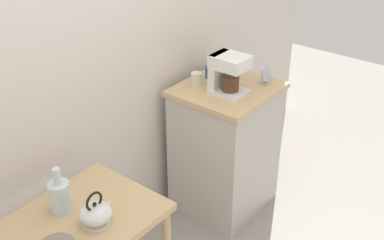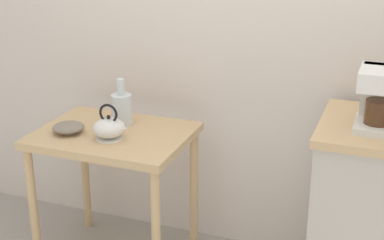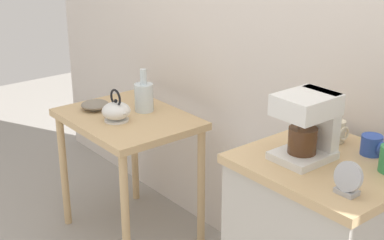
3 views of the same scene
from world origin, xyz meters
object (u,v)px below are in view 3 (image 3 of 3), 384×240
bowl_stoneware (95,105)px  glass_carafe_vase (144,96)px  teakettle (116,111)px  mug_small_cream (337,131)px  coffee_maker (309,123)px  table_clock (348,180)px  mug_blue (372,145)px

bowl_stoneware → glass_carafe_vase: glass_carafe_vase is taller
teakettle → mug_small_cream: mug_small_cream is taller
bowl_stoneware → coffee_maker: (1.45, 0.11, 0.30)m
bowl_stoneware → table_clock: bearing=-0.6°
coffee_maker → mug_blue: (0.14, 0.22, -0.10)m
teakettle → mug_small_cream: (1.19, 0.32, 0.17)m
teakettle → table_clock: size_ratio=1.64×
teakettle → coffee_maker: (1.22, 0.11, 0.27)m
glass_carafe_vase → mug_small_cream: 1.25m
mug_small_cream → mug_blue: bearing=0.5°
coffee_maker → mug_small_cream: bearing=96.9°
mug_small_cream → table_clock: size_ratio=0.78×
glass_carafe_vase → mug_small_cream: (1.23, 0.12, 0.14)m
glass_carafe_vase → mug_small_cream: size_ratio=2.70×
table_clock → bowl_stoneware: bearing=179.4°
bowl_stoneware → teakettle: bearing=-0.0°
bowl_stoneware → coffee_maker: 1.49m
bowl_stoneware → mug_blue: size_ratio=1.78×
mug_small_cream → mug_blue: (0.17, 0.00, -0.01)m
coffee_maker → mug_small_cream: coffee_maker is taller
bowl_stoneware → table_clock: (1.73, -0.02, 0.21)m
bowl_stoneware → mug_small_cream: mug_small_cream is taller
coffee_maker → mug_blue: 0.28m
coffee_maker → table_clock: bearing=-24.1°
coffee_maker → table_clock: 0.32m
glass_carafe_vase → table_clock: 1.56m
coffee_maker → table_clock: size_ratio=2.22×
bowl_stoneware → table_clock: size_ratio=1.36×
bowl_stoneware → teakettle: 0.24m
coffee_maker → table_clock: (0.28, -0.12, -0.09)m
teakettle → glass_carafe_vase: glass_carafe_vase is taller
mug_small_cream → teakettle: bearing=-164.9°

